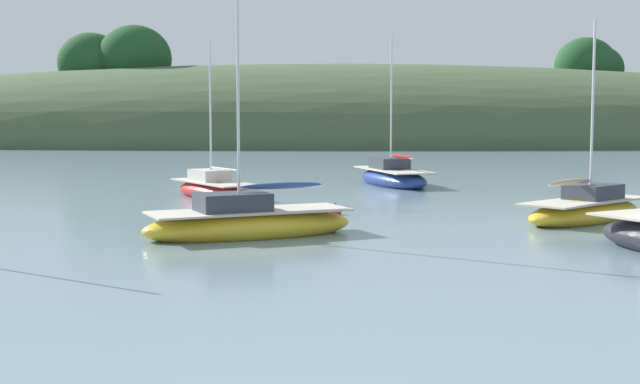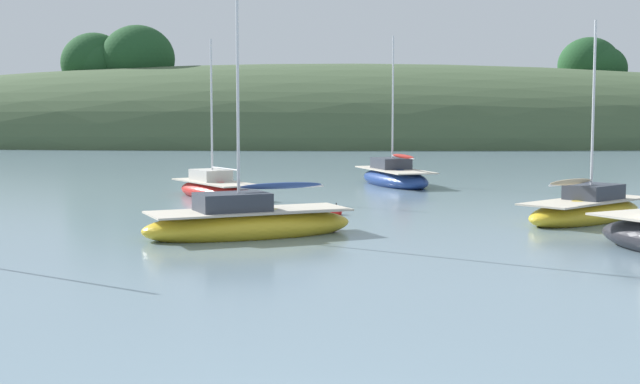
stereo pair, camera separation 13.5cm
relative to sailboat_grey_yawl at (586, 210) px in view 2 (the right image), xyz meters
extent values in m
ellipsoid|color=#425638|center=(-9.27, 70.95, -0.38)|extent=(150.00, 36.00, 18.05)
ellipsoid|color=#1E4723|center=(20.59, 74.39, 8.62)|extent=(7.19, 6.54, 6.54)
ellipsoid|color=#1E4723|center=(-35.66, 71.12, 8.47)|extent=(6.12, 5.56, 5.56)
ellipsoid|color=#1E4723|center=(-36.76, 72.04, 8.84)|extent=(7.62, 6.93, 6.93)
ellipsoid|color=#1E4723|center=(21.79, 73.39, 8.19)|extent=(5.83, 5.30, 5.30)
ellipsoid|color=#1E4723|center=(-31.51, 71.08, 9.24)|extent=(8.43, 7.66, 7.66)
ellipsoid|color=gold|center=(-0.03, -0.03, -0.11)|extent=(5.91, 5.74, 0.98)
cube|color=beige|center=(-0.03, -0.03, 0.33)|extent=(5.44, 5.28, 0.06)
cube|color=#333842|center=(0.33, 0.31, 0.61)|extent=(2.37, 2.34, 0.54)
cylinder|color=silver|center=(0.19, 0.18, 3.46)|extent=(0.09, 0.09, 6.25)
cylinder|color=silver|center=(-0.75, -0.70, 1.00)|extent=(1.93, 1.82, 0.07)
ellipsoid|color=tan|center=(-0.75, -0.70, 1.05)|extent=(1.94, 1.85, 0.20)
ellipsoid|color=navy|center=(-5.76, 14.73, -0.08)|extent=(4.31, 7.21, 1.09)
cube|color=beige|center=(-5.76, 14.73, 0.41)|extent=(3.97, 6.63, 0.06)
cube|color=#333842|center=(-5.92, 15.25, 0.70)|extent=(2.11, 2.54, 0.58)
cylinder|color=silver|center=(-5.86, 15.06, 3.83)|extent=(0.09, 0.09, 6.84)
cylinder|color=silver|center=(-5.42, 13.69, 1.11)|extent=(0.95, 2.75, 0.07)
ellipsoid|color=maroon|center=(-5.42, 13.69, 1.16)|extent=(1.04, 2.68, 0.20)
ellipsoid|color=red|center=(-14.12, 8.16, -0.12)|extent=(4.92, 5.98, 0.94)
cube|color=beige|center=(-14.12, 8.16, 0.30)|extent=(4.53, 5.50, 0.06)
cube|color=beige|center=(-14.38, 8.55, 0.56)|extent=(2.12, 2.28, 0.53)
cylinder|color=silver|center=(-14.28, 8.40, 3.45)|extent=(0.09, 0.09, 6.29)
cylinder|color=silver|center=(-13.60, 7.38, 0.95)|extent=(1.43, 2.08, 0.07)
ellipsoid|color=gold|center=(-11.42, -3.94, -0.09)|extent=(7.04, 4.88, 1.07)
cube|color=beige|center=(-11.42, -3.94, 0.40)|extent=(6.48, 4.49, 0.06)
cube|color=#333842|center=(-11.90, -4.16, 0.68)|extent=(2.57, 2.24, 0.58)
cylinder|color=silver|center=(-11.72, -4.08, 4.06)|extent=(0.09, 0.09, 7.33)
cylinder|color=silver|center=(-10.44, -3.49, 1.09)|extent=(2.59, 1.24, 0.07)
ellipsoid|color=#2D4784|center=(-10.44, -3.49, 1.14)|extent=(2.54, 1.31, 0.20)
sphere|color=red|center=(-8.75, 1.74, -0.26)|extent=(0.44, 0.44, 0.44)
cylinder|color=black|center=(-8.75, 1.74, 0.01)|extent=(0.04, 0.04, 0.10)
camera|label=1|loc=(-8.83, -31.17, 3.51)|focal=50.17mm
camera|label=2|loc=(-8.70, -31.17, 3.51)|focal=50.17mm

